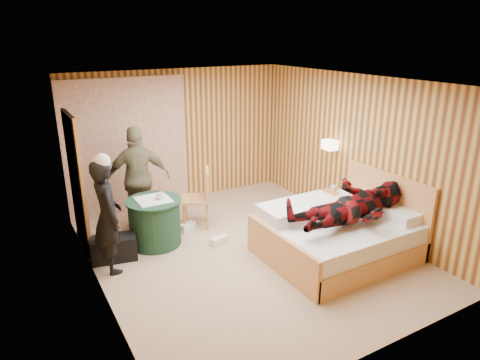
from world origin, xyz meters
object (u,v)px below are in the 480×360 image
round_table (155,222)px  bed (338,234)px  man_at_table (139,178)px  nightstand (337,207)px  duffel_bag (114,248)px  woman_standing (108,216)px  man_on_bed (354,196)px  chair_near (201,194)px  wall_lamp (330,145)px  chair_far (142,197)px

round_table → bed: bearing=-36.8°
man_at_table → nightstand: bearing=165.6°
duffel_bag → woman_standing: 0.67m
man_on_bed → duffel_bag: bearing=149.6°
chair_near → man_on_bed: 2.54m
bed → duffel_bag: bed is taller
man_at_table → man_on_bed: 3.41m
bed → nightstand: size_ratio=3.64×
round_table → chair_near: 0.95m
duffel_bag → round_table: bearing=25.7°
wall_lamp → round_table: (-3.00, 0.45, -0.93)m
woman_standing → man_at_table: size_ratio=0.91×
nightstand → chair_far: 3.29m
chair_near → round_table: bearing=-49.9°
nightstand → round_table: bearing=165.1°
chair_near → duffel_bag: 1.68m
round_table → man_on_bed: 2.98m
round_table → duffel_bag: (-0.68, -0.17, -0.20)m
man_on_bed → chair_near: bearing=122.2°
man_on_bed → man_at_table: bearing=130.9°
man_at_table → chair_near: bearing=165.4°
round_table → chair_near: chair_near is taller
chair_near → duffel_bag: (-1.57, -0.42, -0.40)m
man_at_table → chair_far: bearing=125.3°
nightstand → bed: bearing=-131.4°
man_at_table → round_table: bearing=102.2°
man_at_table → man_on_bed: man_on_bed is taller
duffel_bag → man_at_table: (0.68, 0.87, 0.69)m
round_table → man_at_table: (0.00, 0.70, 0.49)m
nightstand → man_at_table: bearing=153.3°
round_table → duffel_bag: 0.73m
wall_lamp → chair_far: bearing=159.5°
duffel_bag → wall_lamp: bearing=7.2°
man_at_table → bed: bearing=145.4°
round_table → nightstand: bearing=-14.9°
wall_lamp → chair_near: (-2.11, 0.70, -0.72)m
woman_standing → man_at_table: man_at_table is taller
woman_standing → man_at_table: (0.77, 1.12, 0.07)m
duffel_bag → man_at_table: size_ratio=0.36×
man_at_table → wall_lamp: bearing=171.2°
woman_standing → chair_near: bearing=-67.9°
round_table → man_on_bed: bearing=-40.1°
nightstand → man_at_table: size_ratio=0.33×
round_table → chair_far: 0.68m
nightstand → man_on_bed: 1.49m
nightstand → woman_standing: woman_standing is taller
chair_far → man_on_bed: man_on_bed is taller
woman_standing → round_table: bearing=-61.0°
nightstand → man_at_table: 3.36m
duffel_bag → bed: bearing=-15.6°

